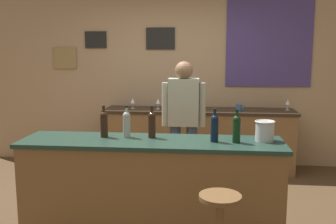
{
  "coord_description": "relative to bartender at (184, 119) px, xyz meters",
  "views": [
    {
      "loc": [
        0.51,
        -3.85,
        1.75
      ],
      "look_at": [
        0.07,
        0.45,
        1.05
      ],
      "focal_mm": 41.02,
      "sensor_mm": 36.0,
      "label": 1
    }
  ],
  "objects": [
    {
      "name": "ground_plane",
      "position": [
        -0.24,
        -0.65,
        -0.94
      ],
      "size": [
        10.0,
        10.0,
        0.0
      ],
      "primitive_type": "plane",
      "color": "#4C3823"
    },
    {
      "name": "back_wall",
      "position": [
        -0.2,
        1.38,
        0.48
      ],
      "size": [
        6.0,
        0.09,
        2.8
      ],
      "color": "tan",
      "rests_on": "ground_plane"
    },
    {
      "name": "bar_counter",
      "position": [
        -0.24,
        -1.05,
        -0.47
      ],
      "size": [
        2.45,
        0.6,
        0.92
      ],
      "color": "brown",
      "rests_on": "ground_plane"
    },
    {
      "name": "side_counter",
      "position": [
        0.16,
        1.0,
        -0.48
      ],
      "size": [
        2.75,
        0.56,
        0.9
      ],
      "color": "brown",
      "rests_on": "ground_plane"
    },
    {
      "name": "bartender",
      "position": [
        0.0,
        0.0,
        0.0
      ],
      "size": [
        0.52,
        0.21,
        1.62
      ],
      "color": "#384766",
      "rests_on": "ground_plane"
    },
    {
      "name": "bar_stool",
      "position": [
        0.38,
        -1.75,
        -0.48
      ],
      "size": [
        0.32,
        0.32,
        0.68
      ],
      "color": "brown",
      "rests_on": "ground_plane"
    },
    {
      "name": "wine_bottle_a",
      "position": [
        -0.71,
        -0.96,
        0.12
      ],
      "size": [
        0.07,
        0.07,
        0.31
      ],
      "color": "black",
      "rests_on": "bar_counter"
    },
    {
      "name": "wine_bottle_b",
      "position": [
        -0.49,
        -0.95,
        0.12
      ],
      "size": [
        0.07,
        0.07,
        0.31
      ],
      "color": "#999E99",
      "rests_on": "bar_counter"
    },
    {
      "name": "wine_bottle_c",
      "position": [
        -0.24,
        -0.95,
        0.12
      ],
      "size": [
        0.07,
        0.07,
        0.31
      ],
      "color": "black",
      "rests_on": "bar_counter"
    },
    {
      "name": "wine_bottle_d",
      "position": [
        0.35,
        -1.05,
        0.12
      ],
      "size": [
        0.07,
        0.07,
        0.31
      ],
      "color": "black",
      "rests_on": "bar_counter"
    },
    {
      "name": "wine_bottle_e",
      "position": [
        0.54,
        -1.07,
        0.12
      ],
      "size": [
        0.07,
        0.07,
        0.31
      ],
      "color": "black",
      "rests_on": "bar_counter"
    },
    {
      "name": "ice_bucket",
      "position": [
        0.81,
        -0.97,
        0.08
      ],
      "size": [
        0.19,
        0.19,
        0.19
      ],
      "color": "#B7BABF",
      "rests_on": "bar_counter"
    },
    {
      "name": "wine_glass_a",
      "position": [
        -0.81,
        0.99,
        0.07
      ],
      "size": [
        0.07,
        0.07,
        0.16
      ],
      "color": "silver",
      "rests_on": "side_counter"
    },
    {
      "name": "wine_glass_b",
      "position": [
        -0.43,
        0.99,
        0.07
      ],
      "size": [
        0.07,
        0.07,
        0.16
      ],
      "color": "silver",
      "rests_on": "side_counter"
    },
    {
      "name": "wine_glass_c",
      "position": [
        -0.13,
        0.91,
        0.07
      ],
      "size": [
        0.07,
        0.07,
        0.16
      ],
      "color": "silver",
      "rests_on": "side_counter"
    },
    {
      "name": "wine_glass_d",
      "position": [
        0.05,
        0.94,
        0.07
      ],
      "size": [
        0.07,
        0.07,
        0.16
      ],
      "color": "silver",
      "rests_on": "side_counter"
    },
    {
      "name": "wine_glass_e",
      "position": [
        1.43,
        1.08,
        0.07
      ],
      "size": [
        0.07,
        0.07,
        0.16
      ],
      "color": "silver",
      "rests_on": "side_counter"
    },
    {
      "name": "coffee_mug",
      "position": [
        0.73,
        0.93,
        0.01
      ],
      "size": [
        0.12,
        0.08,
        0.09
      ],
      "color": "#336699",
      "rests_on": "side_counter"
    }
  ]
}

